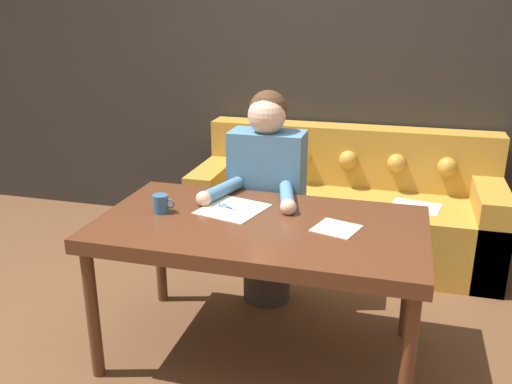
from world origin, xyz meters
TOP-DOWN VIEW (x-y plane):
  - ground_plane at (0.00, 0.00)m, footprint 16.00×16.00m
  - wall_back at (0.00, 1.79)m, footprint 8.00×0.06m
  - dining_table at (0.11, 0.03)m, footprint 1.53×0.85m
  - couch at (0.36, 1.38)m, footprint 2.07×0.81m
  - person at (-0.00, 0.58)m, footprint 0.52×0.60m
  - pattern_paper_main at (-0.07, 0.15)m, footprint 0.35×0.37m
  - pattern_paper_offcut at (0.46, 0.04)m, footprint 0.23×0.23m
  - scissors at (-0.09, 0.16)m, footprint 0.24×0.16m
  - mug at (-0.39, 0.02)m, footprint 0.11×0.08m

SIDE VIEW (x-z plane):
  - ground_plane at x=0.00m, z-range 0.00..0.00m
  - couch at x=0.36m, z-range -0.12..0.74m
  - person at x=0.00m, z-range 0.02..1.27m
  - dining_table at x=0.11m, z-range 0.29..1.02m
  - pattern_paper_main at x=-0.07m, z-range 0.73..0.73m
  - pattern_paper_offcut at x=0.46m, z-range 0.73..0.73m
  - scissors at x=-0.09m, z-range 0.73..0.73m
  - mug at x=-0.39m, z-range 0.73..0.82m
  - wall_back at x=0.00m, z-range 0.00..2.60m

